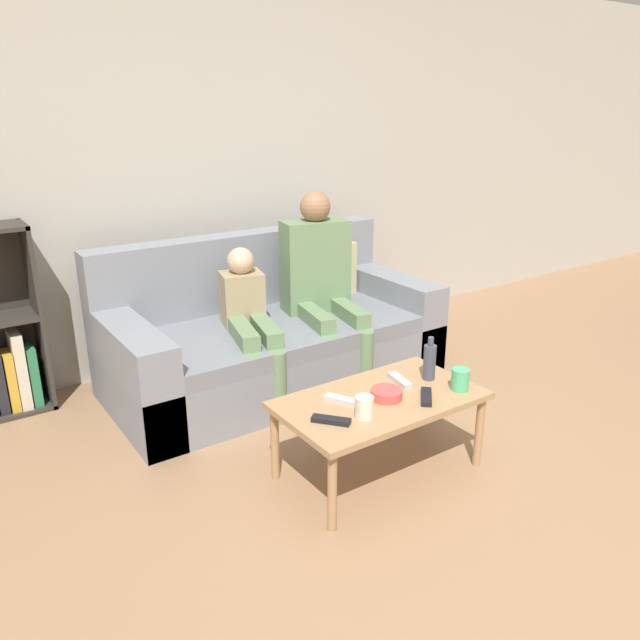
% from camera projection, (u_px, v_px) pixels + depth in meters
% --- Properties ---
extents(ground_plane, '(22.00, 22.00, 0.00)m').
position_uv_depth(ground_plane, '(497.00, 542.00, 2.55)').
color(ground_plane, '#997251').
extents(wall_back, '(12.00, 0.06, 2.60)m').
position_uv_depth(wall_back, '(210.00, 166.00, 4.11)').
color(wall_back, '#B7B2A8').
rests_on(wall_back, ground_plane).
extents(couch, '(2.04, 0.96, 0.90)m').
position_uv_depth(couch, '(272.00, 337.00, 3.95)').
color(couch, gray).
rests_on(couch, ground_plane).
extents(coffee_table, '(0.96, 0.54, 0.40)m').
position_uv_depth(coffee_table, '(380.00, 405.00, 2.93)').
color(coffee_table, '#A87F56').
rests_on(coffee_table, ground_plane).
extents(person_adult, '(0.49, 0.71, 1.18)m').
position_uv_depth(person_adult, '(320.00, 275.00, 3.92)').
color(person_adult, '#66845B').
rests_on(person_adult, ground_plane).
extents(person_child, '(0.38, 0.69, 0.90)m').
position_uv_depth(person_child, '(249.00, 318.00, 3.63)').
color(person_child, '#66845B').
rests_on(person_child, ground_plane).
extents(cup_near, '(0.09, 0.09, 0.11)m').
position_uv_depth(cup_near, '(460.00, 379.00, 2.97)').
color(cup_near, '#4CB77A').
rests_on(cup_near, coffee_table).
extents(cup_far, '(0.08, 0.08, 0.10)m').
position_uv_depth(cup_far, '(364.00, 407.00, 2.72)').
color(cup_far, silver).
rests_on(cup_far, coffee_table).
extents(tv_remote_0, '(0.12, 0.17, 0.02)m').
position_uv_depth(tv_remote_0, '(342.00, 400.00, 2.86)').
color(tv_remote_0, '#B7B7BC').
rests_on(tv_remote_0, coffee_table).
extents(tv_remote_1, '(0.08, 0.18, 0.02)m').
position_uv_depth(tv_remote_1, '(400.00, 380.00, 3.06)').
color(tv_remote_1, '#B7B7BC').
rests_on(tv_remote_1, coffee_table).
extents(tv_remote_2, '(0.15, 0.16, 0.02)m').
position_uv_depth(tv_remote_2, '(426.00, 397.00, 2.89)').
color(tv_remote_2, black).
rests_on(tv_remote_2, coffee_table).
extents(tv_remote_3, '(0.15, 0.16, 0.02)m').
position_uv_depth(tv_remote_3, '(331.00, 420.00, 2.68)').
color(tv_remote_3, black).
rests_on(tv_remote_3, coffee_table).
extents(snack_bowl, '(0.15, 0.15, 0.05)m').
position_uv_depth(snack_bowl, '(386.00, 394.00, 2.89)').
color(snack_bowl, '#DB4C47').
rests_on(snack_bowl, coffee_table).
extents(bottle, '(0.06, 0.06, 0.22)m').
position_uv_depth(bottle, '(430.00, 361.00, 3.07)').
color(bottle, '#424756').
rests_on(bottle, coffee_table).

